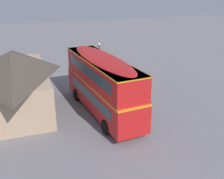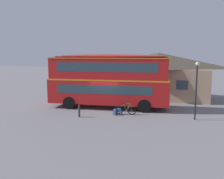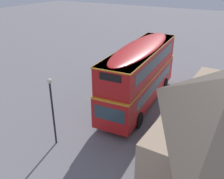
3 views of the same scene
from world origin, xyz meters
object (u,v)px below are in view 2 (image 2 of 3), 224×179
Objects in this scene: water_bottle_green_metal at (120,114)px; kerb_bollard at (79,111)px; street_lamp at (196,84)px; touring_bicycle at (125,110)px; double_decker_bus at (109,79)px; backpack_on_ground at (115,112)px.

kerb_bollard is (-2.93, -1.38, 0.38)m from water_bottle_green_metal.
water_bottle_green_metal is 6.20m from street_lamp.
street_lamp is 4.41× the size of kerb_bollard.
touring_bicycle reaches higher than water_bottle_green_metal.
double_decker_bus is 3.63m from touring_bicycle.
touring_bicycle is at bearing 178.28° from street_lamp.
water_bottle_green_metal is 0.26× the size of kerb_bollard.
water_bottle_green_metal is 0.06× the size of street_lamp.
kerb_bollard is (-1.26, -3.79, -2.15)m from double_decker_bus.
double_decker_bus is 21.03× the size of backpack_on_ground.
street_lamp is at bearing -16.84° from double_decker_bus.
backpack_on_ground is 2.88m from kerb_bollard.
touring_bicycle is 6.83× the size of water_bottle_green_metal.
water_bottle_green_metal is at bearing 25.23° from kerb_bollard.
double_decker_bus is 3.61m from backpack_on_ground.
kerb_bollard is at bearing -154.77° from water_bottle_green_metal.
backpack_on_ground is at bearing 28.87° from kerb_bollard.
touring_bicycle is at bearing 28.44° from kerb_bollard.
street_lamp is (5.37, -0.16, 2.30)m from touring_bicycle.
double_decker_bus reaches higher than water_bottle_green_metal.
double_decker_bus is at bearing 163.16° from street_lamp.
touring_bicycle is 5.84m from street_lamp.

